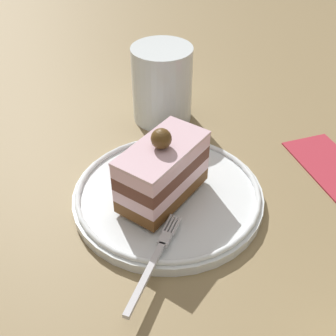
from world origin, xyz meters
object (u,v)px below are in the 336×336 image
Objects in this scene: dessert_plate at (168,195)px; drink_glass_near at (162,88)px; folded_napkin at (330,165)px; fork at (155,258)px; cake_slice at (163,171)px.

dessert_plate is 2.02× the size of drink_glass_near.
dessert_plate is 0.21m from folded_napkin.
dessert_plate is 1.74× the size of fork.
cake_slice reaches higher than fork.
fork is at bearing -22.55° from folded_napkin.
fork is 0.26m from folded_napkin.
drink_glass_near is (-0.14, -0.09, 0.04)m from dessert_plate.
dessert_plate is 0.10m from fork.
drink_glass_near is at bearing -146.93° from dessert_plate.
folded_napkin is at bearing 157.45° from fork.
fork reaches higher than folded_napkin.
dessert_plate is 1.77× the size of folded_napkin.
drink_glass_near is at bearing -88.06° from folded_napkin.
cake_slice is 0.09m from fork.
cake_slice is 0.88× the size of fork.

